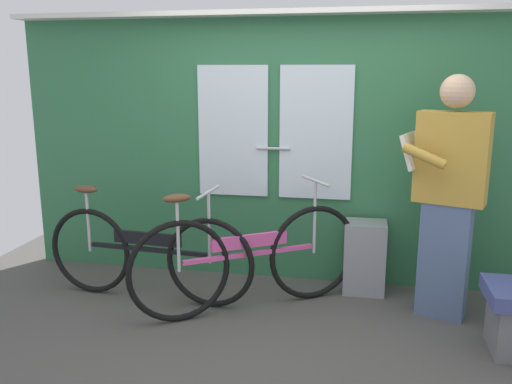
{
  "coord_description": "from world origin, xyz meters",
  "views": [
    {
      "loc": [
        0.51,
        -3.39,
        1.79
      ],
      "look_at": [
        -0.22,
        0.35,
        0.93
      ],
      "focal_mm": 37.85,
      "sensor_mm": 36.0,
      "label": 1
    }
  ],
  "objects_px": {
    "trash_bin_by_wall": "(365,257)",
    "bicycle_leaning_behind": "(147,254)",
    "passenger_reading_newspaper": "(448,193)",
    "bicycle_near_door": "(249,259)"
  },
  "relations": [
    {
      "from": "bicycle_leaning_behind",
      "to": "passenger_reading_newspaper",
      "type": "height_order",
      "value": "passenger_reading_newspaper"
    },
    {
      "from": "bicycle_leaning_behind",
      "to": "trash_bin_by_wall",
      "type": "relative_size",
      "value": 2.94
    },
    {
      "from": "bicycle_near_door",
      "to": "bicycle_leaning_behind",
      "type": "height_order",
      "value": "bicycle_near_door"
    },
    {
      "from": "bicycle_near_door",
      "to": "trash_bin_by_wall",
      "type": "distance_m",
      "value": 1.01
    },
    {
      "from": "passenger_reading_newspaper",
      "to": "trash_bin_by_wall",
      "type": "xyz_separation_m",
      "value": [
        -0.55,
        0.34,
        -0.64
      ]
    },
    {
      "from": "trash_bin_by_wall",
      "to": "bicycle_leaning_behind",
      "type": "bearing_deg",
      "value": -163.91
    },
    {
      "from": "bicycle_leaning_behind",
      "to": "passenger_reading_newspaper",
      "type": "distance_m",
      "value": 2.31
    },
    {
      "from": "bicycle_leaning_behind",
      "to": "trash_bin_by_wall",
      "type": "bearing_deg",
      "value": 20.88
    },
    {
      "from": "passenger_reading_newspaper",
      "to": "trash_bin_by_wall",
      "type": "relative_size",
      "value": 2.98
    },
    {
      "from": "bicycle_near_door",
      "to": "trash_bin_by_wall",
      "type": "relative_size",
      "value": 2.66
    }
  ]
}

